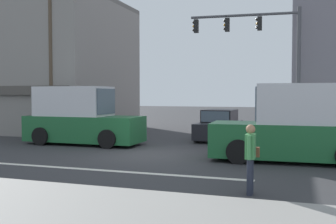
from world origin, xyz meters
TOP-DOWN VIEW (x-y plane):
  - ground_plane at (0.00, 0.00)m, footprint 120.00×120.00m
  - lane_marking_stripe at (0.00, -3.50)m, footprint 9.00×0.24m
  - building_left_block at (-12.25, 8.16)m, footprint 13.26×9.08m
  - utility_pole_near_left at (-7.11, 3.75)m, footprint 1.40×0.22m
  - traffic_light_mast at (4.28, 3.73)m, footprint 4.88×0.55m
  - box_truck_approaching_near at (-4.28, 2.01)m, footprint 5.60×2.25m
  - sedan_crossing_rightbound at (1.69, 5.83)m, footprint 2.05×4.19m
  - box_truck_crossing_center at (5.58, 0.09)m, footprint 5.68×2.43m
  - pedestrian_foreground_with_bag at (4.56, -5.02)m, footprint 0.29×0.67m

SIDE VIEW (x-z plane):
  - ground_plane at x=0.00m, z-range 0.00..0.00m
  - lane_marking_stripe at x=0.00m, z-range 0.00..0.01m
  - sedan_crossing_rightbound at x=1.69m, z-range -0.08..1.50m
  - pedestrian_foreground_with_bag at x=4.56m, z-range 0.12..1.79m
  - box_truck_approaching_near at x=-4.28m, z-range -0.12..2.63m
  - box_truck_crossing_center at x=5.58m, z-range -0.12..2.63m
  - utility_pole_near_left at x=-7.11m, z-range 0.15..8.18m
  - building_left_block at x=-12.25m, z-range 0.00..8.50m
  - traffic_light_mast at x=4.28m, z-range 1.20..7.40m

